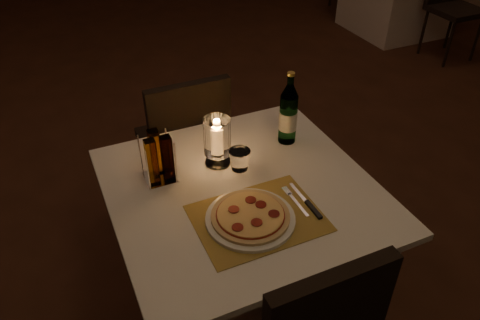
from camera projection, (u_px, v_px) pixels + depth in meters
name	position (u px, v px, depth m)	size (l,w,h in m)	color
floor	(214.00, 199.00, 2.90)	(8.00, 10.00, 0.02)	#402114
main_table	(242.00, 253.00, 2.03)	(1.00, 1.00, 0.74)	white
chair_far	(186.00, 136.00, 2.45)	(0.42, 0.42, 0.90)	black
placemat	(258.00, 218.00, 1.67)	(0.45, 0.34, 0.00)	#A58339
plate	(250.00, 219.00, 1.66)	(0.32, 0.32, 0.01)	white
pizza	(250.00, 215.00, 1.65)	(0.28, 0.28, 0.02)	#D8B77F
fork	(294.00, 199.00, 1.75)	(0.02, 0.18, 0.00)	silver
knife	(310.00, 206.00, 1.71)	(0.02, 0.22, 0.01)	black
tumbler	(240.00, 160.00, 1.88)	(0.09, 0.09, 0.09)	white
water_bottle	(288.00, 115.00, 2.00)	(0.08, 0.08, 0.33)	#519757
hurricane_candle	(217.00, 138.00, 1.87)	(0.11, 0.11, 0.21)	white
cruet_caddy	(159.00, 160.00, 1.79)	(0.12, 0.12, 0.21)	white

